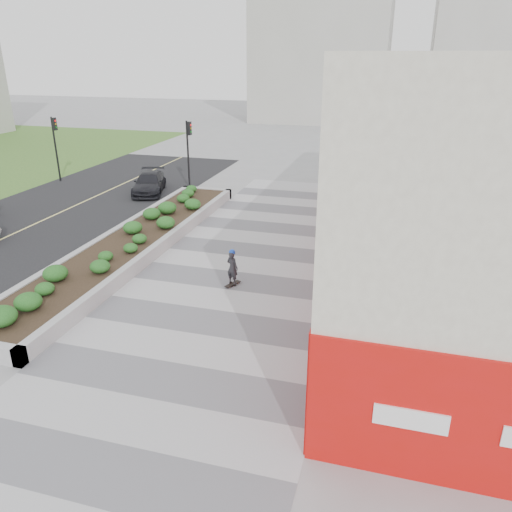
{
  "coord_description": "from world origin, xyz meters",
  "views": [
    {
      "loc": [
        5.25,
        -11.23,
        7.96
      ],
      "look_at": [
        0.64,
        5.01,
        1.1
      ],
      "focal_mm": 35.0,
      "sensor_mm": 36.0,
      "label": 1
    }
  ],
  "objects_px": {
    "traffic_signal_near": "(189,145)",
    "traffic_signal_far": "(55,139)",
    "planter": "(134,240)",
    "car_dark": "(149,183)",
    "skateboarder": "(232,267)"
  },
  "relations": [
    {
      "from": "planter",
      "to": "car_dark",
      "type": "height_order",
      "value": "car_dark"
    },
    {
      "from": "traffic_signal_near",
      "to": "skateboarder",
      "type": "height_order",
      "value": "traffic_signal_near"
    },
    {
      "from": "planter",
      "to": "car_dark",
      "type": "relative_size",
      "value": 4.32
    },
    {
      "from": "car_dark",
      "to": "planter",
      "type": "bearing_deg",
      "value": -85.28
    },
    {
      "from": "planter",
      "to": "traffic_signal_near",
      "type": "distance_m",
      "value": 10.9
    },
    {
      "from": "skateboarder",
      "to": "car_dark",
      "type": "bearing_deg",
      "value": 152.35
    },
    {
      "from": "planter",
      "to": "skateboarder",
      "type": "bearing_deg",
      "value": -24.25
    },
    {
      "from": "car_dark",
      "to": "traffic_signal_far",
      "type": "bearing_deg",
      "value": 152.55
    },
    {
      "from": "planter",
      "to": "skateboarder",
      "type": "height_order",
      "value": "skateboarder"
    },
    {
      "from": "skateboarder",
      "to": "planter",
      "type": "bearing_deg",
      "value": 179.1
    },
    {
      "from": "traffic_signal_near",
      "to": "traffic_signal_far",
      "type": "bearing_deg",
      "value": -176.89
    },
    {
      "from": "planter",
      "to": "skateboarder",
      "type": "xyz_separation_m",
      "value": [
        5.36,
        -2.41,
        0.31
      ]
    },
    {
      "from": "planter",
      "to": "traffic_signal_near",
      "type": "height_order",
      "value": "traffic_signal_near"
    },
    {
      "from": "planter",
      "to": "traffic_signal_near",
      "type": "relative_size",
      "value": 4.29
    },
    {
      "from": "skateboarder",
      "to": "car_dark",
      "type": "height_order",
      "value": "skateboarder"
    }
  ]
}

